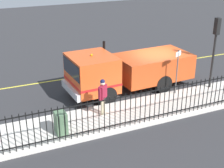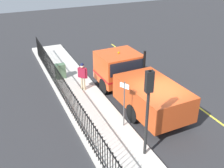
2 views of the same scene
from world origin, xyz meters
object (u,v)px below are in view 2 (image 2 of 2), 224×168
work_truck (133,80)px  traffic_light_near (148,97)px  utility_cabinet (60,71)px  traffic_cone (151,79)px  worker_standing (83,74)px  street_sign (124,99)px

work_truck → traffic_light_near: size_ratio=1.87×
traffic_light_near → utility_cabinet: bearing=104.2°
traffic_cone → worker_standing: bearing=-9.7°
utility_cabinet → street_sign: 6.75m
traffic_cone → street_sign: (3.68, 3.61, 1.29)m
work_truck → traffic_cone: bearing=31.3°
work_truck → traffic_light_near: bearing=-114.5°
utility_cabinet → traffic_cone: (-5.09, 2.91, -0.29)m
traffic_light_near → traffic_cone: 7.35m
traffic_cone → work_truck: bearing=34.0°
work_truck → traffic_light_near: 5.04m
worker_standing → street_sign: bearing=-34.3°
work_truck → traffic_cone: work_truck is taller
work_truck → worker_standing: (2.28, -2.08, -0.06)m
worker_standing → traffic_light_near: size_ratio=0.45×
work_truck → utility_cabinet: work_truck is taller
traffic_light_near → traffic_cone: bearing=62.5°
street_sign → work_truck: bearing=-126.7°
utility_cabinet → traffic_cone: utility_cabinet is taller
work_truck → street_sign: size_ratio=3.00×
traffic_cone → street_sign: bearing=44.5°
worker_standing → utility_cabinet: worker_standing is taller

